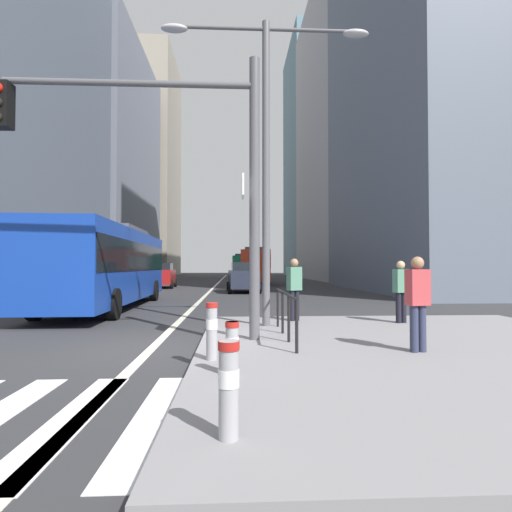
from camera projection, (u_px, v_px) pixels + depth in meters
name	position (u px, v px, depth m)	size (l,w,h in m)	color
ground_plane	(210.00, 291.00, 28.56)	(160.00, 160.00, 0.00)	#303033
median_island	(435.00, 351.00, 7.88)	(9.00, 10.00, 0.15)	gray
lane_centre_line	(217.00, 284.00, 38.55)	(0.20, 80.00, 0.01)	beige
office_tower_left_mid	(106.00, 163.00, 56.95)	(10.05, 25.55, 31.67)	slate
office_tower_left_far	(145.00, 166.00, 81.52)	(11.69, 18.46, 42.70)	gray
office_tower_right_mid	(353.00, 137.00, 53.77)	(11.33, 24.08, 36.98)	#9E9EA3
office_tower_right_far	(317.00, 160.00, 77.81)	(10.34, 19.32, 43.24)	slate
city_bus_blue_oncoming	(108.00, 263.00, 16.67)	(2.86, 11.48, 3.40)	#14389E
city_bus_red_receding	(254.00, 265.00, 40.14)	(2.85, 11.63, 3.40)	red
city_bus_red_distant	(241.00, 265.00, 59.55)	(2.82, 11.23, 3.40)	#198456
car_oncoming_mid	(162.00, 275.00, 32.47)	(2.19, 4.17, 1.94)	maroon
car_receding_near	(244.00, 271.00, 59.27)	(2.05, 4.58, 1.94)	gold
car_receding_far	(243.00, 277.00, 26.93)	(2.21, 4.55, 1.94)	#232838
traffic_signal_gantry	(169.00, 153.00, 8.73)	(5.51, 0.65, 6.00)	#515156
street_lamp_post	(266.00, 129.00, 10.87)	(5.50, 0.32, 8.00)	#56565B
bollard_front	(229.00, 384.00, 3.70)	(0.20, 0.20, 0.87)	#99999E
bollard_left	(232.00, 345.00, 5.85)	(0.20, 0.20, 0.76)	#99999E
bollard_right	(212.00, 328.00, 6.84)	(0.20, 0.20, 0.94)	#99999E
pedestrian_railing	(286.00, 305.00, 8.98)	(0.06, 3.32, 0.98)	black
pedestrian_waiting	(401.00, 288.00, 11.31)	(0.43, 0.33, 1.69)	black
pedestrian_walking	(418.00, 299.00, 7.47)	(0.42, 0.31, 1.72)	#2D334C
pedestrian_far	(294.00, 286.00, 11.75)	(0.44, 0.37, 1.76)	black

